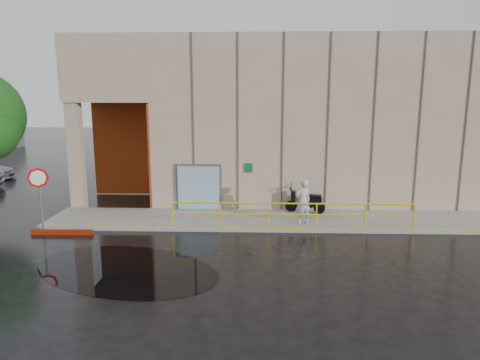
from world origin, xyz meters
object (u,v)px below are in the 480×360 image
object	(u,v)px
stop_sign	(39,186)
red_curb	(62,232)
scooter	(306,196)
person	(303,201)

from	to	relation	value
stop_sign	red_curb	size ratio (longest dim) A/B	1.08
scooter	red_curb	world-z (taller)	scooter
scooter	stop_sign	distance (m)	11.03
stop_sign	scooter	bearing A→B (deg)	15.19
scooter	red_curb	size ratio (longest dim) A/B	0.75
person	stop_sign	distance (m)	10.42
red_curb	person	bearing A→B (deg)	7.75
scooter	red_curb	bearing A→B (deg)	-149.47
person	red_curb	world-z (taller)	person
person	scooter	bearing A→B (deg)	-123.43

